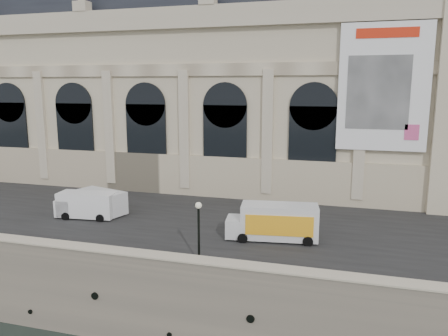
% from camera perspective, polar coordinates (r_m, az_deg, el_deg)
% --- Properties ---
extents(ground, '(260.00, 260.00, 0.00)m').
position_cam_1_polar(ground, '(38.32, -18.87, -19.95)').
color(ground, black).
rests_on(ground, ground).
extents(quay, '(160.00, 70.00, 6.00)m').
position_cam_1_polar(quay, '(66.75, -1.76, -3.36)').
color(quay, gray).
rests_on(quay, ground).
extents(street, '(160.00, 24.00, 0.06)m').
position_cam_1_polar(street, '(47.09, -9.59, -5.68)').
color(street, '#2D2D2D').
rests_on(street, quay).
extents(parapet, '(160.00, 1.40, 1.21)m').
position_cam_1_polar(parapet, '(35.93, -18.96, -10.37)').
color(parapet, gray).
rests_on(parapet, quay).
extents(museum, '(69.00, 18.70, 29.10)m').
position_cam_1_polar(museum, '(63.03, -8.30, 11.06)').
color(museum, beige).
rests_on(museum, quay).
extents(van_b, '(6.16, 2.95, 2.65)m').
position_cam_1_polar(van_b, '(46.36, -17.81, -4.61)').
color(van_b, white).
rests_on(van_b, quay).
extents(van_c, '(5.98, 3.65, 2.50)m').
position_cam_1_polar(van_c, '(47.54, -15.89, -4.23)').
color(van_c, silver).
rests_on(van_c, quay).
extents(box_truck, '(8.10, 3.66, 3.16)m').
position_cam_1_polar(box_truck, '(38.18, 6.56, -7.05)').
color(box_truck, silver).
rests_on(box_truck, quay).
extents(lamp_right, '(0.48, 0.48, 4.74)m').
position_cam_1_polar(lamp_right, '(32.95, -3.31, -8.48)').
color(lamp_right, black).
rests_on(lamp_right, quay).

